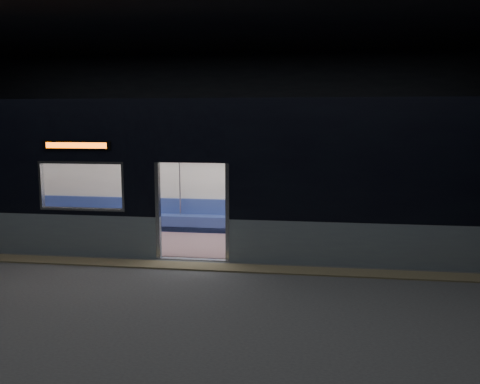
# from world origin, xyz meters

# --- Properties ---
(station_floor) EXTENTS (24.00, 14.00, 0.01)m
(station_floor) POSITION_xyz_m (0.00, 0.00, -0.01)
(station_floor) COLOR #47494C
(station_floor) RESTS_ON ground
(station_envelope) EXTENTS (24.00, 14.00, 5.00)m
(station_envelope) POSITION_xyz_m (0.00, 0.00, 3.66)
(station_envelope) COLOR black
(station_envelope) RESTS_ON station_floor
(tactile_strip) EXTENTS (22.80, 0.50, 0.03)m
(tactile_strip) POSITION_xyz_m (0.00, 0.55, 0.01)
(tactile_strip) COLOR #8C7F59
(tactile_strip) RESTS_ON station_floor
(metro_car) EXTENTS (18.00, 3.04, 3.35)m
(metro_car) POSITION_xyz_m (-0.00, 2.54, 1.85)
(metro_car) COLOR gray
(metro_car) RESTS_ON station_floor
(passenger) EXTENTS (0.39, 0.67, 1.34)m
(passenger) POSITION_xyz_m (4.80, 3.55, 0.79)
(passenger) COLOR black
(passenger) RESTS_ON metro_car
(handbag) EXTENTS (0.29, 0.27, 0.13)m
(handbag) POSITION_xyz_m (4.77, 3.33, 0.67)
(handbag) COLOR black
(handbag) RESTS_ON passenger
(transit_map) EXTENTS (0.89, 0.03, 0.58)m
(transit_map) POSITION_xyz_m (3.78, 3.85, 1.44)
(transit_map) COLOR white
(transit_map) RESTS_ON metro_car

